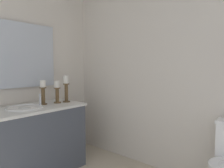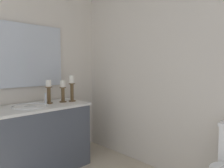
{
  "view_description": "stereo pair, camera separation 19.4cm",
  "coord_description": "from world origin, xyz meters",
  "views": [
    {
      "loc": [
        1.08,
        -0.99,
        1.25
      ],
      "look_at": [
        -0.22,
        0.57,
        1.08
      ],
      "focal_mm": 33.5,
      "sensor_mm": 36.0,
      "label": 1
    },
    {
      "loc": [
        1.23,
        -0.86,
        1.25
      ],
      "look_at": [
        -0.22,
        0.57,
        1.08
      ],
      "focal_mm": 33.5,
      "sensor_mm": 36.0,
      "label": 2
    }
  ],
  "objects": [
    {
      "name": "sink_basin",
      "position": [
        -1.1,
        0.13,
        0.76
      ],
      "size": [
        0.4,
        0.4,
        0.24
      ],
      "color": "white",
      "rests_on": "vanity_cabinet"
    },
    {
      "name": "mirror",
      "position": [
        -1.38,
        0.13,
        1.39
      ],
      "size": [
        0.02,
        1.14,
        0.78
      ],
      "primitive_type": "cube",
      "color": "silver"
    },
    {
      "name": "candle_holder_short",
      "position": [
        -1.1,
        0.55,
        0.94
      ],
      "size": [
        0.09,
        0.09,
        0.28
      ],
      "color": "brown",
      "rests_on": "vanity_cabinet"
    },
    {
      "name": "wall_back",
      "position": [
        0.0,
        1.3,
        1.23
      ],
      "size": [
        2.86,
        0.04,
        2.45
      ],
      "primitive_type": "cube",
      "color": "silver",
      "rests_on": "ground"
    },
    {
      "name": "candle_holder_tall",
      "position": [
        -1.07,
        0.67,
        0.98
      ],
      "size": [
        0.09,
        0.09,
        0.34
      ],
      "color": "brown",
      "rests_on": "vanity_cabinet"
    },
    {
      "name": "candle_holder_mid",
      "position": [
        -1.13,
        0.38,
        0.95
      ],
      "size": [
        0.09,
        0.09,
        0.29
      ],
      "color": "brown",
      "rests_on": "vanity_cabinet"
    },
    {
      "name": "vanity_cabinet",
      "position": [
        -1.1,
        0.13,
        0.4
      ],
      "size": [
        0.58,
        1.33,
        0.8
      ],
      "color": "#474C56",
      "rests_on": "ground"
    },
    {
      "name": "wall_left",
      "position": [
        -1.43,
        0.0,
        1.23
      ],
      "size": [
        0.04,
        2.61,
        2.45
      ],
      "primitive_type": "cube",
      "color": "silver",
      "rests_on": "ground"
    }
  ]
}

